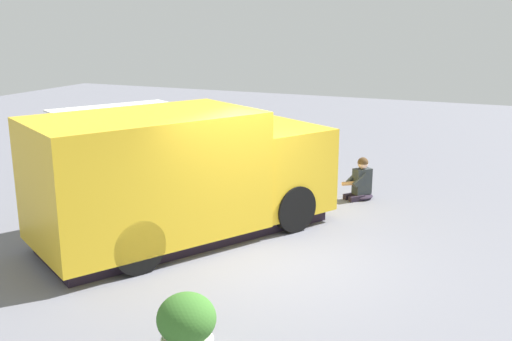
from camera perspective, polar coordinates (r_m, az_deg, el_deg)
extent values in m
plane|color=slate|center=(9.78, 1.70, -8.40)|extent=(40.00, 40.00, 0.00)
cube|color=gold|center=(10.08, -10.43, -0.40)|extent=(3.68, 4.26, 2.03)
cube|color=gold|center=(11.50, 1.53, 0.49)|extent=(2.54, 2.39, 1.56)
cube|color=#251F2F|center=(11.92, 4.48, 2.29)|extent=(1.47, 0.87, 0.59)
cube|color=black|center=(10.99, -12.91, 1.36)|extent=(1.05, 1.77, 0.71)
cube|color=white|center=(11.10, -13.77, 5.93)|extent=(1.64, 2.23, 0.03)
cube|color=black|center=(10.77, -6.35, -5.59)|extent=(3.99, 5.20, 0.24)
cylinder|color=black|center=(10.83, 3.69, -3.66)|extent=(0.62, 0.86, 0.86)
cylinder|color=black|center=(12.27, -1.97, -1.46)|extent=(0.62, 0.86, 0.86)
cylinder|color=black|center=(9.26, -11.29, -7.16)|extent=(0.62, 0.86, 0.86)
cylinder|color=black|center=(10.90, -15.56, -4.07)|extent=(0.62, 0.86, 0.86)
ellipsoid|color=#281F2E|center=(13.04, 10.07, -2.43)|extent=(0.67, 0.68, 0.11)
cube|color=#281F2E|center=(12.99, 9.10, -2.42)|extent=(0.31, 0.35, 0.11)
cube|color=#281F2E|center=(12.84, 9.63, -2.65)|extent=(0.31, 0.35, 0.11)
cube|color=#313739|center=(12.94, 10.14, -1.02)|extent=(0.41, 0.43, 0.56)
sphere|color=beige|center=(12.85, 10.21, 0.64)|extent=(0.22, 0.22, 0.22)
sphere|color=brown|center=(12.84, 10.22, 0.76)|extent=(0.23, 0.23, 0.23)
cube|color=#313739|center=(12.93, 9.35, -0.66)|extent=(0.29, 0.33, 0.29)
cube|color=#313739|center=(12.75, 9.96, -0.90)|extent=(0.29, 0.33, 0.29)
cylinder|color=tan|center=(12.76, 9.03, -1.23)|extent=(0.34, 0.28, 0.08)
cube|color=orange|center=(12.76, 9.03, -1.16)|extent=(0.27, 0.21, 0.02)
torus|color=silver|center=(7.10, -6.62, -15.82)|extent=(0.61, 0.61, 0.04)
ellipsoid|color=#3A722A|center=(6.97, -6.69, -13.91)|extent=(0.68, 0.68, 0.58)
sphere|color=white|center=(6.76, -5.36, -13.25)|extent=(0.06, 0.06, 0.06)
sphere|color=white|center=(7.03, -4.43, -13.19)|extent=(0.07, 0.07, 0.07)
sphere|color=white|center=(6.75, -5.17, -14.43)|extent=(0.05, 0.05, 0.05)
sphere|color=white|center=(6.77, -5.08, -13.40)|extent=(0.05, 0.05, 0.05)
sphere|color=white|center=(6.72, -7.37, -13.38)|extent=(0.08, 0.08, 0.08)
cylinder|color=#C07057|center=(14.35, 1.30, -0.24)|extent=(0.40, 0.40, 0.30)
torus|color=#C77158|center=(14.31, 1.30, 0.28)|extent=(0.43, 0.43, 0.04)
ellipsoid|color=#327838|center=(14.27, 1.31, 1.01)|extent=(0.46, 0.46, 0.39)
sphere|color=#D0397F|center=(14.08, 1.44, 1.17)|extent=(0.06, 0.06, 0.06)
sphere|color=#E52B8C|center=(14.25, 2.00, 1.33)|extent=(0.08, 0.08, 0.08)
sphere|color=#CF4895|center=(14.09, 1.00, 1.00)|extent=(0.09, 0.09, 0.09)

